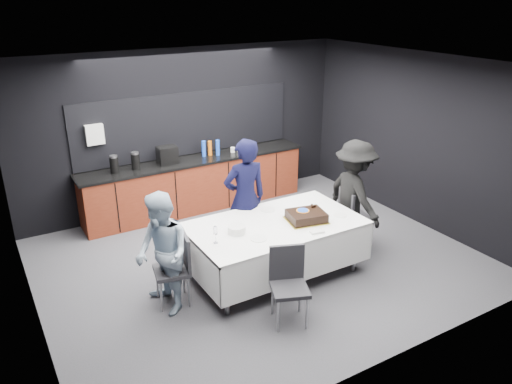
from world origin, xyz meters
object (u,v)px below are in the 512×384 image
at_px(plate_stack, 237,229).
at_px(person_right, 354,195).
at_px(champagne_flute, 215,231).
at_px(chair_left, 178,264).
at_px(cake_assembly, 306,216).
at_px(chair_right, 352,214).
at_px(person_center, 245,199).
at_px(person_left, 162,254).
at_px(party_table, 275,232).
at_px(chair_near, 288,279).

xyz_separation_m(plate_stack, person_right, (2.04, 0.09, 0.01)).
xyz_separation_m(champagne_flute, chair_left, (-0.45, 0.17, -0.40)).
xyz_separation_m(cake_assembly, plate_stack, (-0.99, 0.16, -0.02)).
relative_size(plate_stack, person_right, 0.14).
distance_m(chair_left, chair_right, 2.84).
xyz_separation_m(chair_right, person_center, (-1.52, 0.59, 0.36)).
distance_m(champagne_flute, person_left, 0.69).
relative_size(chair_right, person_center, 0.52).
distance_m(party_table, cake_assembly, 0.48).
bearing_deg(person_right, chair_right, 28.62).
bearing_deg(plate_stack, person_center, 53.44).
distance_m(cake_assembly, chair_left, 1.83).
xyz_separation_m(champagne_flute, chair_right, (2.39, 0.21, -0.40)).
distance_m(plate_stack, chair_left, 0.86).
distance_m(champagne_flute, chair_left, 0.63).
xyz_separation_m(cake_assembly, chair_right, (1.05, 0.26, -0.31)).
bearing_deg(person_left, champagne_flute, 76.98).
relative_size(chair_near, person_center, 0.52).
relative_size(plate_stack, champagne_flute, 1.03).
bearing_deg(party_table, chair_near, -113.50).
bearing_deg(person_left, chair_right, 87.66).
bearing_deg(plate_stack, person_left, -179.40).
distance_m(chair_right, person_left, 3.06).
distance_m(chair_right, chair_near, 2.13).
bearing_deg(champagne_flute, party_table, 6.85).
relative_size(cake_assembly, chair_near, 0.64).
height_order(champagne_flute, person_left, person_left).
bearing_deg(person_right, party_table, 97.78).
xyz_separation_m(chair_left, chair_right, (2.84, 0.05, 0.00)).
height_order(chair_right, person_right, person_right).
bearing_deg(person_center, chair_left, 30.49).
relative_size(party_table, cake_assembly, 3.90).
height_order(plate_stack, person_center, person_center).
xyz_separation_m(chair_right, chair_near, (-1.86, -1.03, 0.00)).
relative_size(cake_assembly, person_left, 0.39).
xyz_separation_m(cake_assembly, person_center, (-0.47, 0.85, 0.05)).
bearing_deg(person_right, person_center, 72.77).
bearing_deg(chair_left, person_left, -162.12).
bearing_deg(chair_left, person_center, 25.78).
bearing_deg(party_table, chair_right, 3.93).
distance_m(cake_assembly, person_center, 0.97).
bearing_deg(chair_near, person_left, 142.32).
bearing_deg(person_center, party_table, 100.52).
xyz_separation_m(champagne_flute, person_right, (2.40, 0.20, -0.10)).
relative_size(chair_right, person_right, 0.55).
bearing_deg(chair_near, champagne_flute, 123.01).
bearing_deg(person_left, cake_assembly, 81.39).
distance_m(plate_stack, person_left, 1.02).
height_order(champagne_flute, chair_left, champagne_flute).
bearing_deg(chair_near, plate_stack, 100.85).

